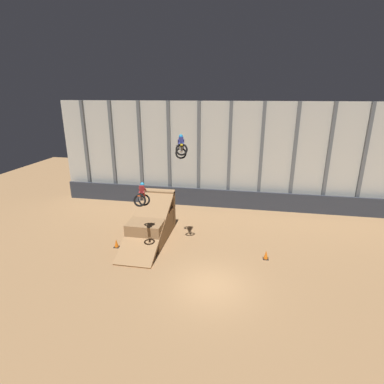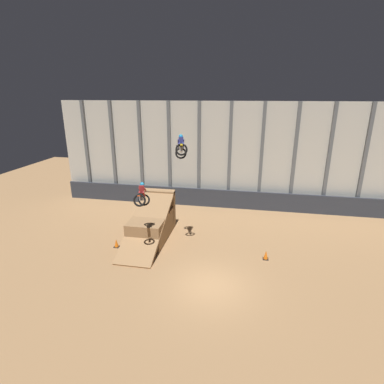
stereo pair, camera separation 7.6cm
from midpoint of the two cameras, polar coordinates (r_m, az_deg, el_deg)
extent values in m
plane|color=#9E754C|center=(17.20, 3.69, -17.41)|extent=(60.00, 60.00, 0.00)
cube|color=beige|center=(27.23, 7.29, 6.87)|extent=(32.00, 0.12, 9.43)
cube|color=slate|center=(31.06, -19.31, 7.40)|extent=(0.28, 0.28, 9.43)
cube|color=slate|center=(29.79, -14.65, 7.40)|extent=(0.28, 0.28, 9.43)
cube|color=slate|center=(28.73, -9.60, 7.35)|extent=(0.28, 0.28, 9.43)
cube|color=slate|center=(27.90, -4.22, 7.24)|extent=(0.28, 0.28, 9.43)
cube|color=slate|center=(27.33, 1.43, 7.05)|extent=(0.28, 0.28, 9.43)
cube|color=slate|center=(27.03, 7.26, 6.78)|extent=(0.28, 0.28, 9.43)
cube|color=slate|center=(27.01, 13.15, 6.45)|extent=(0.28, 0.28, 9.43)
cube|color=slate|center=(27.28, 18.98, 6.04)|extent=(0.28, 0.28, 9.43)
cube|color=slate|center=(27.81, 24.64, 5.59)|extent=(0.28, 0.28, 9.43)
cube|color=slate|center=(28.61, 30.02, 5.11)|extent=(0.28, 0.28, 9.43)
cube|color=#2D333D|center=(27.57, 6.87, -1.34)|extent=(31.36, 0.20, 1.69)
cube|color=#966F48|center=(22.11, -7.52, -6.35)|extent=(2.40, 4.48, 1.75)
cube|color=olive|center=(23.63, -6.10, -3.11)|extent=(2.44, 0.50, 2.92)
cube|color=#9E754C|center=(21.05, -8.39, -5.96)|extent=(2.44, 6.48, 3.10)
torus|color=black|center=(18.75, -9.00, -1.51)|extent=(0.77, 0.45, 0.73)
torus|color=black|center=(17.37, -9.83, -1.59)|extent=(0.77, 0.45, 0.73)
cube|color=#B7B7BC|center=(18.01, -9.42, -1.17)|extent=(0.27, 0.60, 0.43)
cube|color=#E54C19|center=(18.17, -9.32, -0.53)|extent=(0.28, 0.52, 0.37)
cube|color=black|center=(17.78, -9.56, -0.47)|extent=(0.25, 0.59, 0.29)
cube|color=#E54C19|center=(17.27, -9.88, -0.73)|extent=(0.20, 0.38, 0.17)
cylinder|color=#B7B7BC|center=(18.57, -9.09, -0.77)|extent=(0.12, 0.40, 0.45)
cylinder|color=black|center=(18.53, -9.11, -0.03)|extent=(0.60, 0.34, 0.04)
cube|color=maroon|center=(17.98, -9.43, 0.43)|extent=(0.31, 0.23, 0.50)
sphere|color=#2393CC|center=(18.08, -9.36, 1.44)|extent=(0.31, 0.37, 0.33)
cylinder|color=maroon|center=(18.06, -9.77, -0.40)|extent=(0.16, 0.35, 0.40)
cylinder|color=maroon|center=(18.01, -9.02, -0.41)|extent=(0.16, 0.35, 0.40)
cylinder|color=maroon|center=(18.24, -9.78, 0.48)|extent=(0.15, 0.46, 0.39)
cylinder|color=maroon|center=(18.18, -8.79, 0.47)|extent=(0.15, 0.46, 0.39)
torus|color=black|center=(19.28, -2.02, 7.39)|extent=(0.79, 0.52, 0.72)
torus|color=black|center=(17.90, -1.90, 8.08)|extent=(0.79, 0.52, 0.72)
cube|color=#B7B7BC|center=(18.56, -1.96, 8.11)|extent=(0.32, 0.61, 0.44)
cube|color=yellow|center=(18.76, -1.99, 8.63)|extent=(0.32, 0.53, 0.37)
cube|color=black|center=(18.37, -1.96, 8.91)|extent=(0.30, 0.59, 0.30)
cube|color=yellow|center=(17.84, -1.90, 8.96)|extent=(0.23, 0.38, 0.18)
cylinder|color=#B7B7BC|center=(19.14, -2.02, 8.18)|extent=(0.16, 0.41, 0.45)
cylinder|color=black|center=(19.14, -2.03, 8.91)|extent=(0.57, 0.40, 0.04)
cube|color=navy|center=(18.62, -1.99, 9.65)|extent=(0.32, 0.26, 0.51)
sphere|color=#2393CC|center=(18.78, -2.02, 10.55)|extent=(0.34, 0.39, 0.33)
cylinder|color=navy|center=(18.63, -2.36, 8.82)|extent=(0.19, 0.35, 0.41)
cylinder|color=navy|center=(18.63, -1.61, 8.83)|extent=(0.19, 0.35, 0.41)
cylinder|color=navy|center=(18.85, -2.51, 9.56)|extent=(0.19, 0.46, 0.39)
cylinder|color=navy|center=(18.86, -1.52, 9.57)|extent=(0.19, 0.46, 0.39)
cube|color=black|center=(21.51, -14.06, -10.07)|extent=(0.36, 0.36, 0.03)
cone|color=orange|center=(21.38, -14.12, -9.39)|extent=(0.28, 0.28, 0.55)
cube|color=black|center=(20.07, 13.94, -12.24)|extent=(0.36, 0.36, 0.03)
cone|color=orange|center=(19.93, 14.00, -11.52)|extent=(0.28, 0.28, 0.55)
camera|label=1|loc=(0.04, -89.89, 0.03)|focal=28.00mm
camera|label=2|loc=(0.04, 90.11, -0.03)|focal=28.00mm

